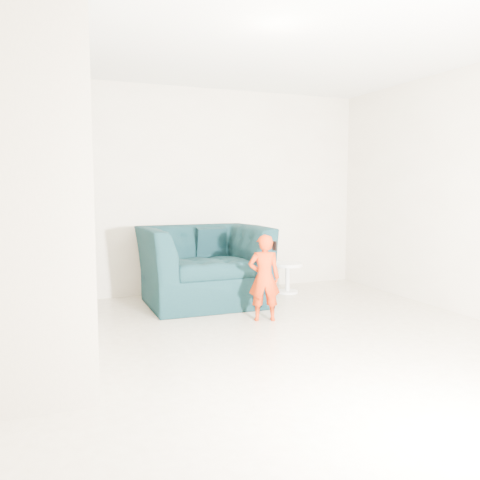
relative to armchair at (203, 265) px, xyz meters
The scene contains 10 objects.
floor 2.10m from the armchair, 90.24° to the right, with size 5.50×5.50×0.00m, color tan.
ceiling 3.03m from the armchair, 90.24° to the right, with size 5.50×5.50×0.00m, color silver.
back_wall 1.13m from the armchair, 90.69° to the left, with size 5.00×5.00×0.00m, color #BEB19B.
armchair is the anchor object (origin of this frame).
toddler 1.07m from the armchair, 70.87° to the right, with size 0.33×0.22×0.92m, color #A92E05.
side_table 1.25m from the armchair, ahead, with size 0.40×0.40×0.40m.
staircase 2.55m from the armchair, 143.24° to the right, with size 1.02×3.03×3.62m.
cushion 0.44m from the armchair, 56.67° to the left, with size 0.38×0.11×0.36m, color black.
throw 0.66m from the armchair, behind, with size 0.05×0.52×0.58m, color black.
phone 1.20m from the armchair, 67.20° to the right, with size 0.02×0.05×0.10m, color black.
Camera 1 is at (-1.83, -3.76, 1.42)m, focal length 38.00 mm.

